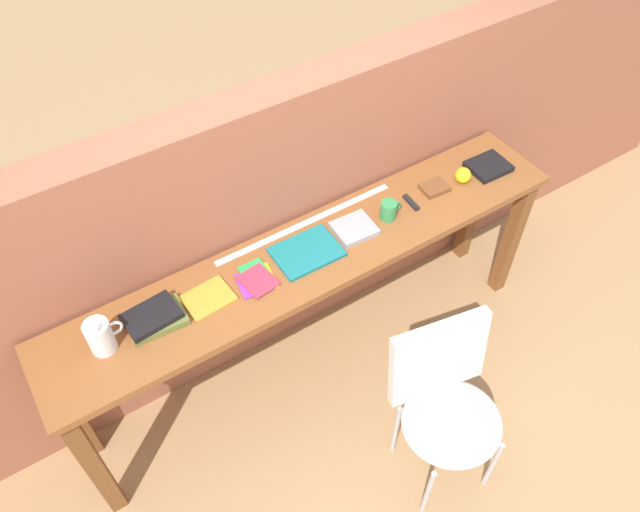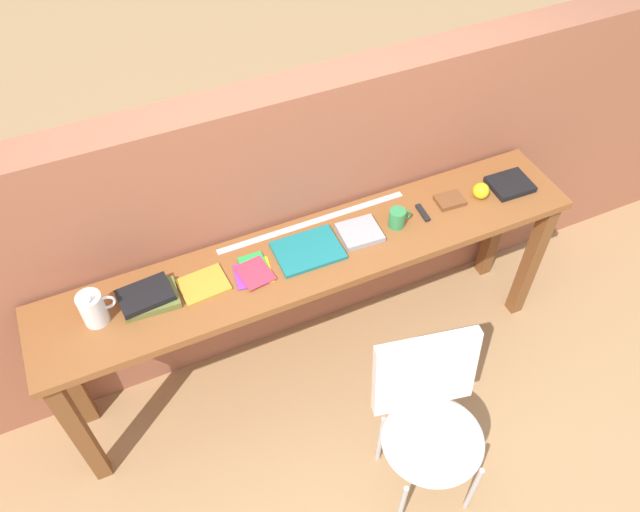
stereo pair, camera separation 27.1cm
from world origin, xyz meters
name	(u,v)px [view 2 (the right image)]	position (x,y,z in m)	size (l,w,h in m)	color
ground_plane	(340,403)	(0.00, 0.00, 0.00)	(40.00, 40.00, 0.00)	tan
brick_wall_back	(287,221)	(0.00, 0.64, 0.76)	(6.00, 0.20, 1.52)	#9E5B42
sideboard	(316,271)	(0.00, 0.30, 0.74)	(2.50, 0.44, 0.88)	brown
chair_white_moulded	(430,417)	(0.19, -0.46, 0.53)	(0.52, 0.53, 0.89)	white
pitcher_white	(93,308)	(-0.95, 0.32, 0.96)	(0.14, 0.10, 0.18)	white
book_stack_leftmost	(148,297)	(-0.74, 0.33, 0.91)	(0.25, 0.17, 0.06)	olive
magazine_cycling	(204,285)	(-0.51, 0.32, 0.89)	(0.20, 0.16, 0.01)	gold
pamphlet_pile_colourful	(254,272)	(-0.29, 0.29, 0.89)	(0.18, 0.20, 0.01)	yellow
book_open_centre	(308,250)	(-0.03, 0.31, 0.89)	(0.29, 0.22, 0.02)	#19757A
book_grey_hardcover	(360,233)	(0.22, 0.31, 0.89)	(0.18, 0.16, 0.03)	#9E9EA3
mug	(398,218)	(0.41, 0.30, 0.92)	(0.11, 0.08, 0.09)	#338C4C
multitool_folded	(423,213)	(0.55, 0.31, 0.89)	(0.02, 0.11, 0.02)	black
leather_journal_brown	(450,200)	(0.71, 0.32, 0.89)	(0.13, 0.10, 0.02)	brown
sports_ball_small	(481,191)	(0.86, 0.30, 0.92)	(0.08, 0.08, 0.08)	yellow
book_repair_rightmost	(510,184)	(1.04, 0.30, 0.89)	(0.20, 0.17, 0.03)	black
ruler_metal_back_edge	(313,222)	(0.06, 0.47, 0.88)	(0.93, 0.03, 0.00)	silver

